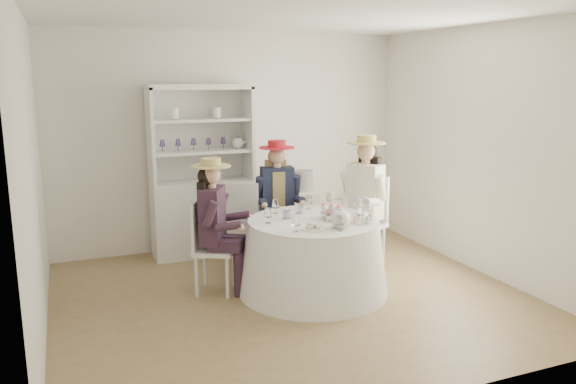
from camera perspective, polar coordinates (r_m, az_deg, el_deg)
name	(u,v)px	position (r m, az deg, el deg)	size (l,w,h in m)	color
ground	(292,297)	(5.68, 0.38, -10.63)	(4.50, 4.50, 0.00)	olive
ceiling	(292,14)	(5.28, 0.43, 17.61)	(4.50, 4.50, 0.00)	white
wall_back	(232,141)	(7.19, -5.71, 5.20)	(4.50, 4.50, 0.00)	silver
wall_front	(414,208)	(3.58, 12.71, -1.63)	(4.50, 4.50, 0.00)	silver
wall_left	(32,179)	(4.93, -24.58, 1.21)	(4.50, 4.50, 0.00)	silver
wall_right	(482,151)	(6.50, 19.10, 3.93)	(4.50, 4.50, 0.00)	silver
tea_table	(313,256)	(5.71, 2.54, -6.52)	(1.51, 1.51, 0.75)	white
hutch	(202,195)	(6.92, -8.69, -0.30)	(1.23, 0.47, 2.06)	silver
side_table	(303,216)	(7.42, 1.49, -2.46)	(0.44, 0.44, 0.68)	silver
hatbox	(303,181)	(7.31, 1.51, 1.15)	(0.27, 0.27, 0.27)	black
guest_left	(215,218)	(5.62, -7.45, -2.63)	(0.59, 0.54, 1.37)	silver
guest_mid	(277,195)	(6.47, -1.08, -0.27)	(0.54, 0.56, 1.44)	silver
guest_right	(364,194)	(6.38, 7.69, -0.18)	(0.64, 0.58, 1.51)	silver
spare_chair	(243,222)	(6.35, -4.60, -3.05)	(0.57, 0.57, 1.01)	silver
teacup_a	(287,215)	(5.63, -0.09, -2.38)	(0.09, 0.09, 0.07)	white
teacup_b	(301,210)	(5.83, 1.31, -1.89)	(0.07, 0.07, 0.07)	white
teacup_c	(336,212)	(5.76, 4.87, -2.07)	(0.09, 0.09, 0.07)	white
flower_bowl	(333,217)	(5.61, 4.56, -2.54)	(0.23, 0.23, 0.06)	white
flower_arrangement	(333,209)	(5.67, 4.59, -1.76)	(0.19, 0.18, 0.07)	pink
table_teapot	(341,219)	(5.31, 5.36, -2.75)	(0.27, 0.19, 0.20)	white
sandwich_plate	(314,228)	(5.26, 2.64, -3.63)	(0.25, 0.25, 0.05)	white
cupcake_stand	(363,214)	(5.52, 7.64, -2.19)	(0.26, 0.26, 0.24)	white
stemware_set	(313,212)	(5.58, 2.59, -2.09)	(0.98, 0.99, 0.15)	white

